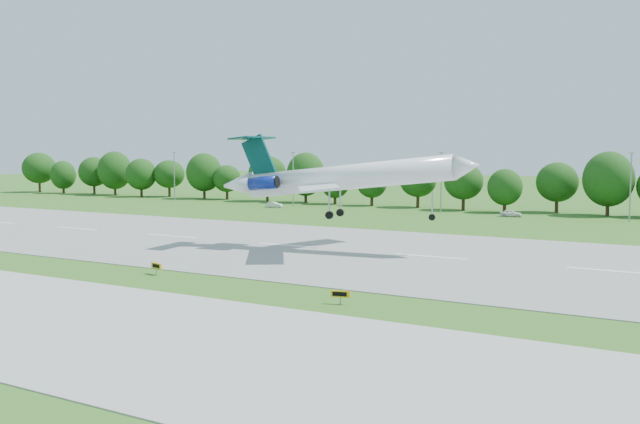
{
  "coord_description": "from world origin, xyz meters",
  "views": [
    {
      "loc": [
        30.41,
        -53.31,
        12.57
      ],
      "look_at": [
        -10.93,
        18.0,
        5.41
      ],
      "focal_mm": 40.0,
      "sensor_mm": 36.0,
      "label": 1
    }
  ],
  "objects_px": {
    "service_vehicle_a": "(274,205)",
    "service_vehicle_b": "(511,213)",
    "taxi_sign_left": "(156,266)",
    "airliner": "(336,177)"
  },
  "relations": [
    {
      "from": "service_vehicle_a",
      "to": "service_vehicle_b",
      "type": "xyz_separation_m",
      "value": [
        51.02,
        4.36,
        0.06
      ]
    },
    {
      "from": "taxi_sign_left",
      "to": "service_vehicle_a",
      "type": "height_order",
      "value": "service_vehicle_a"
    },
    {
      "from": "airliner",
      "to": "service_vehicle_b",
      "type": "relative_size",
      "value": 8.54
    },
    {
      "from": "taxi_sign_left",
      "to": "service_vehicle_b",
      "type": "bearing_deg",
      "value": 95.4
    },
    {
      "from": "airliner",
      "to": "taxi_sign_left",
      "type": "height_order",
      "value": "airliner"
    },
    {
      "from": "airliner",
      "to": "service_vehicle_a",
      "type": "bearing_deg",
      "value": 121.9
    },
    {
      "from": "taxi_sign_left",
      "to": "service_vehicle_a",
      "type": "bearing_deg",
      "value": 131.05
    },
    {
      "from": "airliner",
      "to": "service_vehicle_a",
      "type": "distance_m",
      "value": 68.62
    },
    {
      "from": "taxi_sign_left",
      "to": "service_vehicle_a",
      "type": "xyz_separation_m",
      "value": [
        -36.87,
        76.52,
        -0.26
      ]
    },
    {
      "from": "airliner",
      "to": "service_vehicle_b",
      "type": "bearing_deg",
      "value": 74.52
    }
  ]
}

